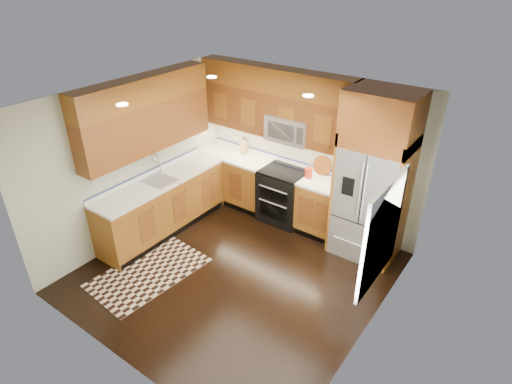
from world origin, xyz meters
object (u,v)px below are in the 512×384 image
Objects in this scene: refrigerator at (373,178)px; utensil_crock at (309,171)px; range at (283,195)px; knife_block at (245,146)px; rug at (149,272)px.

refrigerator is 1.14m from utensil_crock.
range is at bearing -174.46° from utensil_crock.
knife_block is at bearing 173.74° from refrigerator.
knife_block reaches higher than rug.
range is 3.11× the size of knife_block.
refrigerator is at bearing 50.20° from rug.
utensil_crock reaches higher than range.
refrigerator is (1.55, -0.04, 0.83)m from range.
refrigerator reaches higher than utensil_crock.
range is at bearing -13.42° from knife_block.
range reaches higher than rug.
rug is (-2.35, -2.39, -1.30)m from refrigerator.
refrigerator is 8.56× the size of knife_block.
utensil_crock is (0.44, 0.04, 0.59)m from range.
refrigerator is at bearing -1.40° from range.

